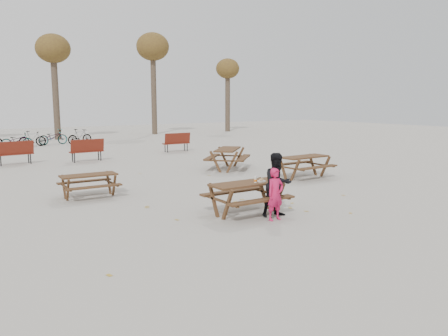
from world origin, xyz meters
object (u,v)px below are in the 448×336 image
main_picnic_table (247,190)px  picnic_table_east (304,167)px  child (275,194)px  picnic_table_far (228,159)px  food_tray (261,181)px  adult (277,185)px  picnic_table_north (89,186)px  soda_bottle (255,180)px

main_picnic_table → picnic_table_east: 5.57m
main_picnic_table → child: size_ratio=1.49×
picnic_table_far → picnic_table_east: bearing=-114.9°
food_tray → main_picnic_table: bearing=158.1°
food_tray → child: size_ratio=0.15×
main_picnic_table → adult: bearing=-49.5°
adult → picnic_table_north: 5.52m
picnic_table_east → food_tray: bearing=-147.2°
picnic_table_north → picnic_table_far: bearing=20.5°
child → picnic_table_far: (3.28, 6.93, -0.19)m
adult → picnic_table_east: size_ratio=0.83×
child → picnic_table_east: child is taller
child → picnic_table_east: (4.48, 3.79, -0.21)m
picnic_table_far → main_picnic_table: bearing=-165.7°
soda_bottle → picnic_table_far: size_ratio=0.09×
picnic_table_east → picnic_table_far: size_ratio=0.94×
picnic_table_north → adult: bearing=-54.1°
picnic_table_far → food_tray: bearing=-162.7°
food_tray → picnic_table_east: bearing=35.5°
soda_bottle → child: child is taller
soda_bottle → child: (0.08, -0.66, -0.24)m
food_tray → picnic_table_far: bearing=63.2°
picnic_table_north → picnic_table_far: picnic_table_far is taller
food_tray → picnic_table_north: food_tray is taller
child → picnic_table_far: child is taller
main_picnic_table → picnic_table_north: size_ratio=1.17×
adult → picnic_table_far: bearing=75.2°
soda_bottle → child: 0.70m
adult → picnic_table_far: adult is taller
picnic_table_east → picnic_table_far: bearing=108.2°
main_picnic_table → picnic_table_far: 7.05m
child → food_tray: bearing=79.5°
food_tray → picnic_table_east: size_ratio=0.10×
picnic_table_east → picnic_table_north: 7.43m
child → picnic_table_north: child is taller
food_tray → adult: bearing=-71.8°
adult → main_picnic_table: bearing=140.0°
soda_bottle → picnic_table_far: (3.35, 6.27, -0.43)m
picnic_table_far → adult: bearing=-160.2°
food_tray → adult: size_ratio=0.12×
child → soda_bottle: bearing=96.1°
main_picnic_table → picnic_table_north: bearing=124.0°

